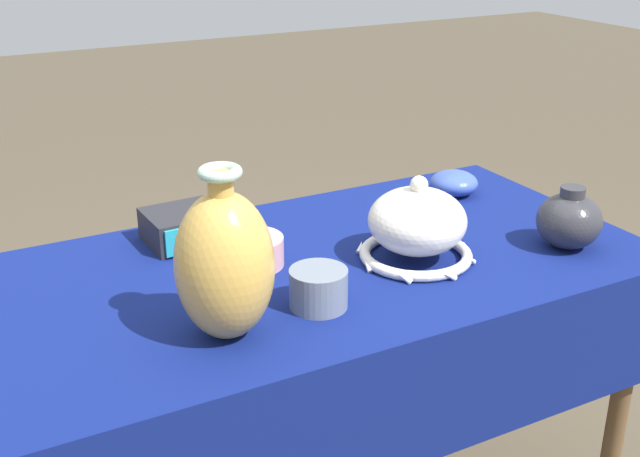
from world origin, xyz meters
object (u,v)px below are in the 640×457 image
(vase_tall_bulbous, at_px, (225,264))
(vase_dome_bell, at_px, (417,227))
(pot_squat_slate, at_px, (318,288))
(bowl_shallow_cobalt, at_px, (454,183))
(mosaic_tile_box, at_px, (187,226))
(pot_squat_rose, at_px, (252,251))
(jar_round_charcoal, at_px, (569,220))

(vase_tall_bulbous, relative_size, vase_dome_bell, 1.23)
(vase_dome_bell, relative_size, pot_squat_slate, 2.29)
(vase_dome_bell, distance_m, bowl_shallow_cobalt, 0.40)
(mosaic_tile_box, relative_size, pot_squat_rose, 1.36)
(mosaic_tile_box, relative_size, jar_round_charcoal, 1.29)
(pot_squat_rose, bearing_deg, bowl_shallow_cobalt, 13.12)
(mosaic_tile_box, bearing_deg, pot_squat_slate, -77.06)
(vase_tall_bulbous, height_order, bowl_shallow_cobalt, vase_tall_bulbous)
(bowl_shallow_cobalt, relative_size, jar_round_charcoal, 0.87)
(vase_dome_bell, xyz_separation_m, mosaic_tile_box, (-0.37, 0.30, -0.04))
(vase_dome_bell, bearing_deg, mosaic_tile_box, 141.10)
(bowl_shallow_cobalt, relative_size, pot_squat_rose, 0.91)
(vase_tall_bulbous, height_order, pot_squat_rose, vase_tall_bulbous)
(jar_round_charcoal, bearing_deg, pot_squat_rose, 159.77)
(vase_dome_bell, relative_size, bowl_shallow_cobalt, 2.06)
(pot_squat_slate, bearing_deg, pot_squat_rose, 99.26)
(mosaic_tile_box, distance_m, jar_round_charcoal, 0.79)
(vase_dome_bell, distance_m, jar_round_charcoal, 0.33)
(vase_tall_bulbous, distance_m, pot_squat_rose, 0.29)
(bowl_shallow_cobalt, bearing_deg, pot_squat_rose, -166.88)
(vase_tall_bulbous, height_order, mosaic_tile_box, vase_tall_bulbous)
(vase_dome_bell, xyz_separation_m, jar_round_charcoal, (0.31, -0.10, -0.01))
(mosaic_tile_box, relative_size, bowl_shallow_cobalt, 1.48)
(pot_squat_slate, bearing_deg, mosaic_tile_box, 105.65)
(vase_tall_bulbous, relative_size, pot_squat_rose, 2.32)
(vase_tall_bulbous, height_order, vase_dome_bell, vase_tall_bulbous)
(mosaic_tile_box, height_order, bowl_shallow_cobalt, mosaic_tile_box)
(pot_squat_rose, bearing_deg, vase_dome_bell, -23.29)
(vase_tall_bulbous, bearing_deg, pot_squat_rose, 57.99)
(vase_tall_bulbous, xyz_separation_m, jar_round_charcoal, (0.76, 0.01, -0.07))
(vase_tall_bulbous, xyz_separation_m, vase_dome_bell, (0.45, 0.10, -0.06))
(pot_squat_rose, bearing_deg, vase_tall_bulbous, -122.01)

